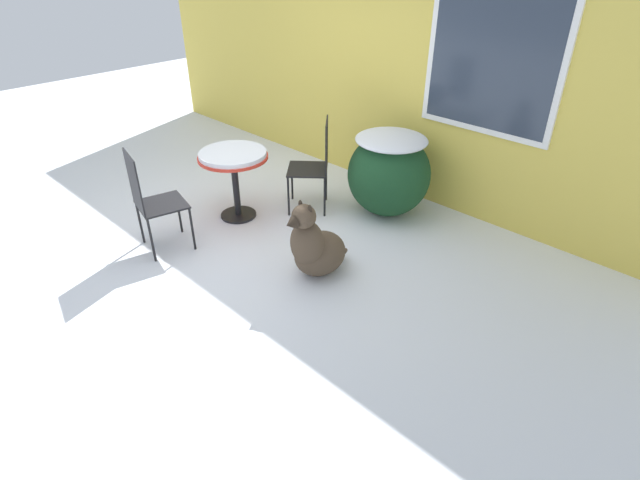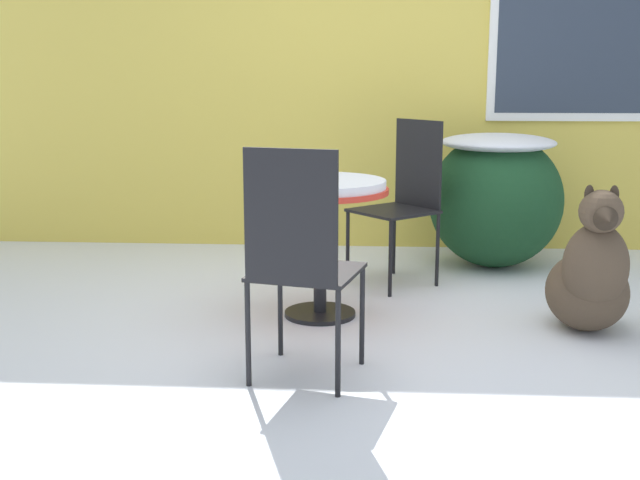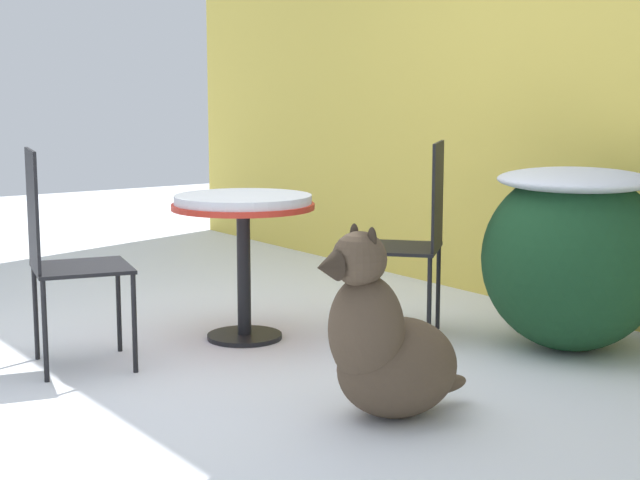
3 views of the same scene
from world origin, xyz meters
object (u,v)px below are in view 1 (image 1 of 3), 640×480
patio_chair_near_table (316,162)px  patio_chair_far_side (151,198)px  patio_table (234,163)px  dog (315,248)px

patio_chair_near_table → patio_chair_far_side: 1.82m
patio_table → dog: 1.49m
patio_table → patio_chair_far_side: 0.99m
dog → patio_table: bearing=175.3°
patio_table → patio_chair_near_table: (0.49, 0.76, -0.08)m
patio_table → patio_chair_far_side: patio_chair_far_side is taller
patio_chair_far_side → dog: patio_chair_far_side is taller
dog → patio_chair_near_table: bearing=137.6°
patio_table → patio_chair_far_side: size_ratio=0.74×
patio_chair_far_side → patio_chair_near_table: bearing=-92.6°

